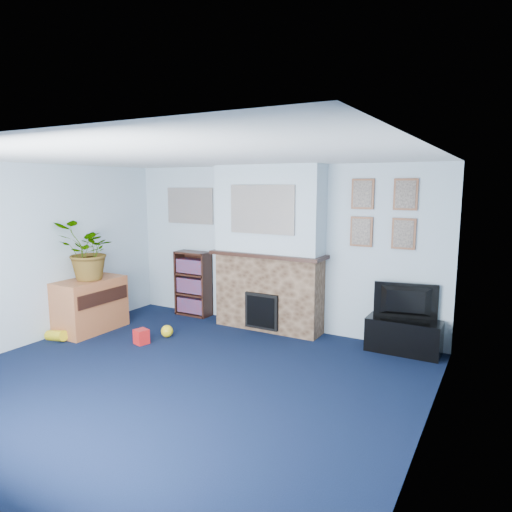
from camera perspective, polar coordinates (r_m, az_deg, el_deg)
The scene contains 25 objects.
floor at distance 5.27m, azimuth -9.19°, elevation -14.95°, with size 5.00×4.50×0.01m, color black.
ceiling at distance 4.83m, azimuth -9.91°, elevation 12.08°, with size 5.00×4.50×0.01m, color white.
wall_back at distance 6.79m, azimuth 2.41°, elevation 1.10°, with size 5.00×0.04×2.40m, color silver.
wall_left at distance 6.75m, azimuth -26.35°, elevation 0.13°, with size 0.04×4.50×2.40m, color silver.
wall_right at distance 3.90m, azimuth 20.63°, elevation -5.35°, with size 0.04×4.50×2.40m, color silver.
chimney_breast at distance 6.61m, azimuth 1.61°, elevation 0.76°, with size 1.72×0.50×2.40m.
collage_main at distance 6.37m, azimuth 0.75°, elevation 5.84°, with size 1.00×0.03×0.68m, color gray.
collage_left at distance 7.55m, azimuth -8.23°, elevation 6.23°, with size 0.90×0.03×0.58m, color gray.
portrait_tl at distance 6.23m, azimuth 13.20°, elevation 7.56°, with size 0.30×0.03×0.40m, color brown.
portrait_tr at distance 6.10m, azimuth 18.21°, elevation 7.33°, with size 0.30×0.03×0.40m, color brown.
portrait_bl at distance 6.26m, azimuth 13.04°, elevation 2.98°, with size 0.30×0.03×0.40m, color brown.
portrait_br at distance 6.13m, azimuth 17.98°, elevation 2.66°, with size 0.30×0.03×0.40m, color brown.
tv_stand at distance 6.18m, azimuth 17.95°, elevation -9.41°, with size 0.91×0.38×0.43m, color black.
television at distance 6.08m, azimuth 18.19°, elevation -5.46°, with size 0.79×0.10×0.45m, color black.
bookshelf at distance 7.53m, azimuth -7.81°, elevation -3.59°, with size 0.58×0.28×1.05m.
sideboard at distance 7.13m, azimuth -20.01°, elevation -6.03°, with size 0.55×0.99×0.77m, color #AC5F37.
potted_plant at distance 6.90m, azimuth -20.42°, elevation 0.58°, with size 0.76×0.66×0.84m, color #26661E.
mantel_clock at distance 6.62m, azimuth 0.55°, elevation 1.08°, with size 0.09×0.05×0.12m, color gold.
mantel_candle at distance 6.42m, azimuth 4.00°, elevation 0.91°, with size 0.05×0.05×0.15m, color #B2BFC6.
mantel_teddy at distance 6.82m, azimuth -2.38°, elevation 1.26°, with size 0.14×0.14×0.14m, color gray.
mantel_can at distance 6.28m, azimuth 7.05°, elevation 0.49°, with size 0.06×0.06×0.11m, color red.
green_crate at distance 7.21m, azimuth -20.36°, elevation -7.60°, with size 0.38×0.31×0.31m, color #198C26.
toy_ball at distance 6.61m, azimuth -11.06°, elevation -9.17°, with size 0.17×0.17×0.17m, color yellow.
toy_block at distance 6.41m, azimuth -14.14°, elevation -9.65°, with size 0.16×0.16×0.20m, color red.
toy_tube at distance 6.92m, azimuth -23.68°, elevation -9.10°, with size 0.15×0.15×0.32m, color yellow.
Camera 1 is at (3.03, -3.75, 2.12)m, focal length 32.00 mm.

